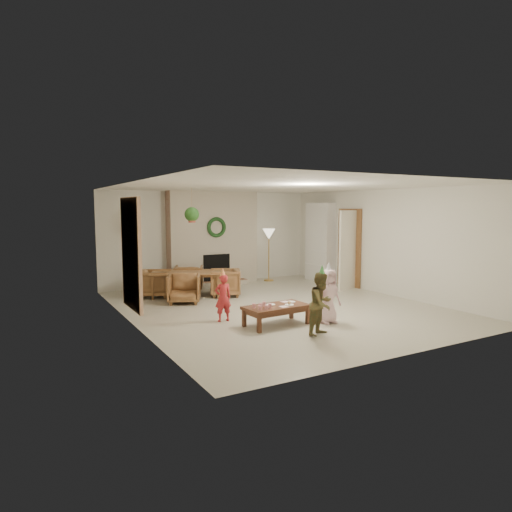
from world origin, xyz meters
TOP-DOWN VIEW (x-y plane):
  - floor at (0.00, 0.00)m, footprint 7.00×7.00m
  - ceiling at (0.00, 0.00)m, footprint 7.00×7.00m
  - wall_back at (0.00, 3.50)m, footprint 7.00×0.00m
  - wall_front at (0.00, -3.50)m, footprint 7.00×0.00m
  - wall_left at (-3.00, 0.00)m, footprint 0.00×7.00m
  - wall_right at (3.00, 0.00)m, footprint 0.00×7.00m
  - fireplace_mass at (0.00, 3.30)m, footprint 2.50×0.40m
  - fireplace_hearth at (0.00, 2.95)m, footprint 1.60×0.30m
  - fireplace_firebox at (0.00, 3.12)m, footprint 0.75×0.12m
  - fireplace_wreath at (0.00, 3.07)m, footprint 0.54×0.10m
  - floor_lamp_base at (1.58, 3.00)m, footprint 0.28×0.28m
  - floor_lamp_post at (1.58, 3.00)m, footprint 0.03×0.03m
  - floor_lamp_shade at (1.58, 3.00)m, footprint 0.35×0.35m
  - bookshelf_carcass at (2.84, 2.30)m, footprint 0.30×1.00m
  - bookshelf_shelf_a at (2.82, 2.30)m, footprint 0.30×0.92m
  - bookshelf_shelf_b at (2.82, 2.30)m, footprint 0.30×0.92m
  - bookshelf_shelf_c at (2.82, 2.30)m, footprint 0.30×0.92m
  - bookshelf_shelf_d at (2.82, 2.30)m, footprint 0.30×0.92m
  - books_row_lower at (2.80, 2.15)m, footprint 0.20×0.40m
  - books_row_mid at (2.80, 2.35)m, footprint 0.20×0.44m
  - books_row_upper at (2.80, 2.20)m, footprint 0.20×0.36m
  - door_frame at (2.96, 1.20)m, footprint 0.05×0.86m
  - door_leaf at (2.58, 0.82)m, footprint 0.77×0.32m
  - curtain_panel at (-2.96, 0.20)m, footprint 0.06×1.20m
  - dining_table at (-1.26, 1.99)m, footprint 1.86×1.51m
  - dining_chair_near at (-1.57, 1.34)m, footprint 0.91×0.92m
  - dining_chair_far at (-0.96, 2.64)m, footprint 0.91×0.92m
  - dining_chair_left at (-1.92, 2.29)m, footprint 0.92×0.91m
  - dining_chair_right at (-0.45, 1.62)m, footprint 0.92×0.91m
  - hanging_plant_cord at (-1.30, 1.50)m, footprint 0.01×0.01m
  - hanging_plant_pot at (-1.30, 1.50)m, footprint 0.16×0.16m
  - hanging_plant_foliage at (-1.30, 1.50)m, footprint 0.32×0.32m
  - coffee_table_top at (-0.80, -1.22)m, footprint 1.19×0.66m
  - coffee_table_apron at (-0.80, -1.22)m, footprint 1.10×0.56m
  - coffee_leg_fl at (-1.31, -1.50)m, footprint 0.07×0.07m
  - coffee_leg_fr at (-0.26, -1.42)m, footprint 0.07×0.07m
  - coffee_leg_bl at (-1.34, -1.03)m, footprint 0.07×0.07m
  - coffee_leg_br at (-0.30, -0.95)m, footprint 0.07×0.07m
  - cup_a at (-1.23, -1.39)m, footprint 0.07×0.07m
  - cup_b at (-1.25, -1.21)m, footprint 0.07×0.07m
  - cup_c at (-1.12, -1.43)m, footprint 0.07×0.07m
  - cup_d at (-1.14, -1.25)m, footprint 0.07×0.07m
  - cup_e at (-1.01, -1.35)m, footprint 0.07×0.07m
  - cup_f at (-1.02, -1.17)m, footprint 0.07×0.07m
  - plate_a at (-0.85, -1.12)m, footprint 0.17×0.17m
  - plate_b at (-0.58, -1.30)m, footprint 0.17×0.17m
  - plate_c at (-0.41, -1.11)m, footprint 0.17×0.17m
  - food_scoop at (-0.58, -1.30)m, footprint 0.07×0.07m
  - napkin_left at (-0.75, -1.38)m, footprint 0.14×0.14m
  - napkin_right at (-0.51, -1.04)m, footprint 0.14×0.14m
  - child_red at (-1.51, -0.52)m, footprint 0.33×0.23m
  - party_hat_red at (-1.51, -0.52)m, footprint 0.16×0.16m
  - child_plaid at (-0.48, -2.09)m, footprint 0.61×0.55m
  - party_hat_plaid at (-0.48, -2.09)m, footprint 0.13×0.13m
  - child_pink at (0.09, -1.55)m, footprint 0.48×0.32m
  - party_hat_pink at (0.09, -1.55)m, footprint 0.15×0.15m

SIDE VIEW (x-z plane):
  - floor at x=0.00m, z-range 0.00..0.00m
  - floor_lamp_base at x=1.58m, z-range 0.00..0.03m
  - fireplace_hearth at x=0.00m, z-range 0.00..0.12m
  - coffee_leg_fl at x=-1.31m, z-range 0.00..0.30m
  - coffee_leg_fr at x=-0.26m, z-range 0.00..0.30m
  - coffee_leg_bl at x=-1.34m, z-range 0.00..0.30m
  - coffee_leg_br at x=-0.30m, z-range 0.00..0.30m
  - coffee_table_apron at x=-0.80m, z-range 0.23..0.30m
  - dining_table at x=-1.26m, z-range 0.00..0.57m
  - dining_chair_near at x=-1.57m, z-range 0.00..0.63m
  - dining_chair_far at x=-0.96m, z-range 0.00..0.63m
  - dining_chair_left at x=-1.92m, z-range 0.00..0.63m
  - dining_chair_right at x=-0.45m, z-range 0.00..0.63m
  - coffee_table_top at x=-0.80m, z-range 0.30..0.35m
  - napkin_left at x=-0.75m, z-range 0.35..0.36m
  - napkin_right at x=-0.51m, z-range 0.35..0.36m
  - plate_a at x=-0.85m, z-range 0.35..0.36m
  - plate_b at x=-0.58m, z-range 0.35..0.36m
  - plate_c at x=-0.41m, z-range 0.35..0.36m
  - food_scoop at x=-0.58m, z-range 0.36..0.42m
  - cup_a at x=-1.23m, z-range 0.35..0.43m
  - cup_b at x=-1.25m, z-range 0.35..0.43m
  - cup_c at x=-1.12m, z-range 0.35..0.43m
  - cup_d at x=-1.14m, z-range 0.35..0.43m
  - cup_e at x=-1.01m, z-range 0.35..0.43m
  - cup_f at x=-1.02m, z-range 0.35..0.43m
  - child_red at x=-1.51m, z-range 0.00..0.87m
  - fireplace_firebox at x=0.00m, z-range 0.07..0.82m
  - bookshelf_shelf_a at x=2.82m, z-range 0.43..0.47m
  - child_pink at x=0.09m, z-range 0.00..0.99m
  - child_plaid at x=-0.48m, z-range 0.00..1.03m
  - books_row_lower at x=2.80m, z-range 0.47..0.71m
  - floor_lamp_post at x=1.58m, z-range 0.02..1.35m
  - bookshelf_shelf_b at x=2.82m, z-range 0.83..0.86m
  - party_hat_red at x=-1.51m, z-range 0.82..0.99m
  - books_row_mid at x=2.80m, z-range 0.87..1.11m
  - door_leaf at x=2.58m, z-range 0.00..2.00m
  - door_frame at x=2.96m, z-range 0.00..2.04m
  - party_hat_pink at x=0.09m, z-range 0.94..1.11m
  - party_hat_plaid at x=-0.48m, z-range 0.98..1.15m
  - bookshelf_carcass at x=2.84m, z-range 0.00..2.20m
  - wall_back at x=0.00m, z-range -2.25..4.75m
  - wall_front at x=0.00m, z-range -2.25..4.75m
  - wall_left at x=-3.00m, z-range -2.25..4.75m
  - wall_right at x=3.00m, z-range -2.25..4.75m
  - fireplace_mass at x=0.00m, z-range 0.00..2.50m
  - bookshelf_shelf_c at x=2.82m, z-range 1.24..1.26m
  - curtain_panel at x=-2.96m, z-range 0.25..2.25m
  - floor_lamp_shade at x=1.58m, z-range 1.18..1.48m
  - books_row_upper at x=2.80m, z-range 1.27..1.49m
  - fireplace_wreath at x=0.00m, z-range 1.28..1.82m
  - bookshelf_shelf_d at x=2.82m, z-range 1.64..1.66m
  - hanging_plant_pot at x=-1.30m, z-range 1.74..1.86m
  - hanging_plant_foliage at x=-1.30m, z-range 1.76..2.08m
  - hanging_plant_cord at x=-1.30m, z-range 1.80..2.50m
  - ceiling at x=0.00m, z-range 2.50..2.50m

